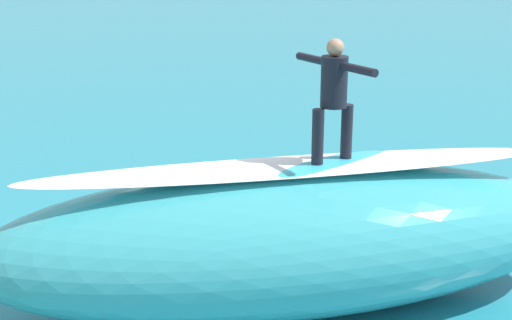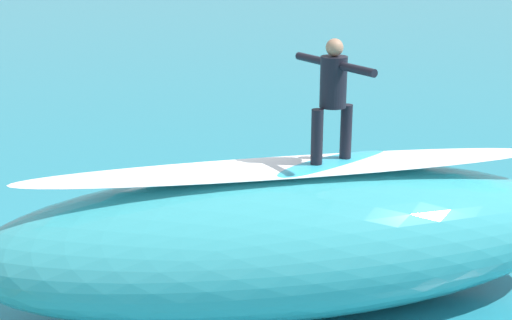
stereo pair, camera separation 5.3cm
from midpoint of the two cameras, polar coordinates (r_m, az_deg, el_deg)
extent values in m
plane|color=teal|center=(11.68, -4.48, -7.09)|extent=(120.00, 120.00, 0.00)
ellipsoid|color=teal|center=(9.61, 2.75, -6.32)|extent=(8.50, 3.84, 1.95)
ellipsoid|color=white|center=(9.24, 2.84, -0.56)|extent=(7.02, 1.99, 0.08)
ellipsoid|color=#33B2D1|center=(9.39, 6.10, -0.31)|extent=(2.04, 0.96, 0.09)
cylinder|color=black|center=(9.13, 5.02, 1.84)|extent=(0.15, 0.15, 0.71)
cylinder|color=black|center=(9.42, 7.30, 2.26)|extent=(0.15, 0.15, 0.71)
cylinder|color=black|center=(9.12, 6.32, 6.16)|extent=(0.40, 0.40, 0.65)
sphere|color=tan|center=(9.05, 6.41, 8.85)|extent=(0.22, 0.22, 0.22)
cylinder|color=black|center=(8.73, 8.27, 7.09)|extent=(0.22, 0.59, 0.10)
cylinder|color=black|center=(9.43, 4.59, 7.99)|extent=(0.22, 0.59, 0.10)
ellipsoid|color=#E0563D|center=(13.68, -3.97, -3.14)|extent=(2.02, 1.55, 0.07)
cylinder|color=black|center=(13.62, -3.98, -2.43)|extent=(0.84, 0.68, 0.29)
sphere|color=tan|center=(13.96, -2.67, -1.65)|extent=(0.20, 0.20, 0.20)
cylinder|color=black|center=(13.07, -5.81, -3.73)|extent=(0.64, 0.48, 0.13)
cylinder|color=black|center=(13.18, -6.35, -3.57)|extent=(0.64, 0.48, 0.13)
ellipsoid|color=white|center=(13.91, -3.39, -2.55)|extent=(1.29, 1.29, 0.17)
ellipsoid|color=white|center=(11.19, -1.45, -7.73)|extent=(0.99, 0.69, 0.16)
ellipsoid|color=white|center=(14.03, 6.98, -2.61)|extent=(1.02, 0.82, 0.11)
camera|label=1|loc=(0.03, -89.87, 0.04)|focal=50.50mm
camera|label=2|loc=(0.03, 90.13, -0.04)|focal=50.50mm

